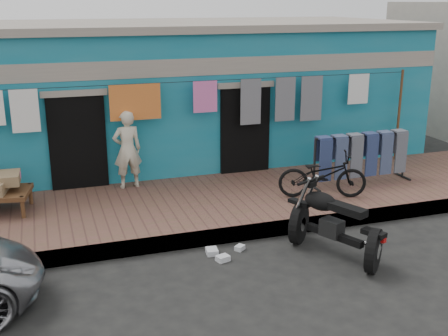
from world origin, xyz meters
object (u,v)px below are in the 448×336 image
motorcycle (335,222)px  bicycle (323,170)px  seated_person (127,150)px  jeans_rack (361,157)px

motorcycle → bicycle: bearing=43.0°
seated_person → jeans_rack: bearing=160.9°
bicycle → jeans_rack: 1.28m
seated_person → motorcycle: bearing=121.0°
bicycle → seated_person: bearing=81.6°
seated_person → bicycle: (3.39, -1.75, -0.24)m
seated_person → jeans_rack: size_ratio=0.69×
bicycle → motorcycle: size_ratio=0.87×
motorcycle → jeans_rack: size_ratio=0.84×
motorcycle → jeans_rack: 3.15m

